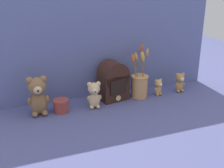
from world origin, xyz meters
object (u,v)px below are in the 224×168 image
flower_vase (140,83)px  teddy_bear_small (180,82)px  teddy_bear_tiny (158,87)px  vintage_radio (113,81)px  teddy_bear_medium (94,94)px  teddy_bear_large (38,95)px  decorative_tin_tall (61,106)px

flower_vase → teddy_bear_small: bearing=-2.2°
teddy_bear_tiny → vintage_radio: 0.32m
teddy_bear_small → vintage_radio: size_ratio=0.53×
teddy_bear_medium → teddy_bear_tiny: (0.46, 0.04, -0.03)m
vintage_radio → flower_vase: bearing=-9.3°
teddy_bear_medium → teddy_bear_small: size_ratio=1.22×
teddy_bear_small → teddy_bear_tiny: bearing=-179.0°
teddy_bear_large → vintage_radio: bearing=6.4°
teddy_bear_large → teddy_bear_small: 0.95m
teddy_bear_medium → vintage_radio: bearing=27.6°
teddy_bear_large → teddy_bear_tiny: size_ratio=2.06×
teddy_bear_medium → teddy_bear_small: bearing=3.6°
teddy_bear_small → teddy_bear_tiny: 0.17m
teddy_bear_large → decorative_tin_tall: bearing=-5.4°
teddy_bear_large → teddy_bear_small: bearing=0.8°
teddy_bear_tiny → flower_vase: flower_vase is taller
teddy_bear_large → teddy_bear_medium: 0.32m
teddy_bear_large → teddy_bear_tiny: 0.78m
teddy_bear_medium → teddy_bear_tiny: teddy_bear_medium is taller
teddy_bear_large → vintage_radio: 0.48m
flower_vase → decorative_tin_tall: (-0.52, -0.04, -0.06)m
teddy_bear_tiny → decorative_tin_tall: 0.66m
teddy_bear_medium → flower_vase: flower_vase is taller
flower_vase → decorative_tin_tall: size_ratio=3.64×
teddy_bear_medium → decorative_tin_tall: 0.20m
teddy_bear_tiny → teddy_bear_large: bearing=-179.2°
teddy_bear_small → teddy_bear_medium: bearing=-176.4°
vintage_radio → decorative_tin_tall: size_ratio=2.71×
teddy_bear_tiny → decorative_tin_tall: bearing=-178.1°
flower_vase → decorative_tin_tall: bearing=-176.0°
teddy_bear_small → teddy_bear_large: bearing=-179.2°
teddy_bear_tiny → vintage_radio: (-0.31, 0.04, 0.07)m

